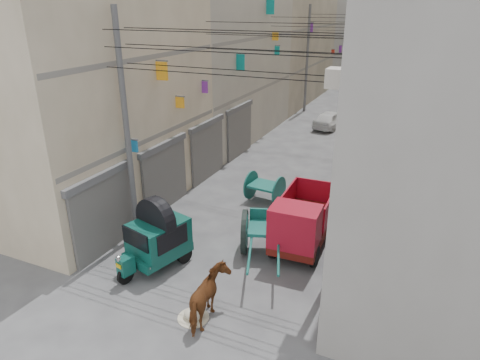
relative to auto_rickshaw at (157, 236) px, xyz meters
The scene contains 17 objects.
building_row_left 30.54m from the auto_rickshaw, 101.96° to the left, with size 8.00×62.00×14.00m.
building_row_right 31.45m from the auto_rickshaw, 71.64° to the left, with size 8.00×62.00×14.00m.
end_cap_building 61.55m from the auto_rickshaw, 88.35° to the left, with size 22.00×10.00×13.00m, color tan.
shutters_left 6.07m from the auto_rickshaw, 110.81° to the left, with size 0.18×14.40×2.88m.
signboards 17.19m from the auto_rickshaw, 84.08° to the left, with size 8.22×40.52×5.67m.
ac_units 8.85m from the auto_rickshaw, 28.59° to the left, with size 0.70×6.55×3.35m.
utility_poles 12.75m from the auto_rickshaw, 81.82° to the left, with size 7.40×22.20×8.00m.
overhead_cables 11.37m from the auto_rickshaw, 79.67° to the left, with size 7.40×22.52×1.12m.
auto_rickshaw is the anchor object (origin of this frame).
tonga_cart 3.64m from the auto_rickshaw, 36.07° to the left, with size 2.33×3.65×1.54m.
mini_truck 4.85m from the auto_rickshaw, 34.90° to the left, with size 1.74×3.67×2.04m.
second_cart 6.20m from the auto_rickshaw, 76.84° to the left, with size 1.57×1.42×1.27m.
feed_sack 3.12m from the auto_rickshaw, 37.81° to the right, with size 0.54×0.44×0.27m, color beige.
horse 3.30m from the auto_rickshaw, 31.49° to the right, with size 0.79×1.74×1.47m, color brown.
distant_car_white 19.16m from the auto_rickshaw, 86.26° to the left, with size 1.43×3.54×1.21m, color silver.
distant_car_grey 27.03m from the auto_rickshaw, 81.08° to the left, with size 1.27×3.64×1.20m, color #595E5C.
distant_car_green 31.99m from the auto_rickshaw, 88.47° to the left, with size 1.57×3.87×1.12m, color #1E5934.
Camera 1 is at (5.61, -5.17, 8.00)m, focal length 32.00 mm.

